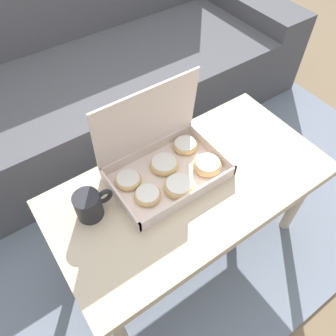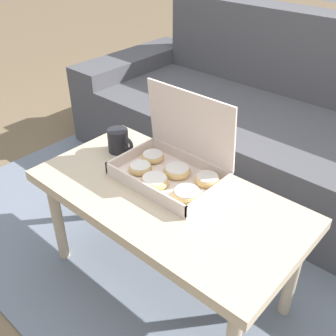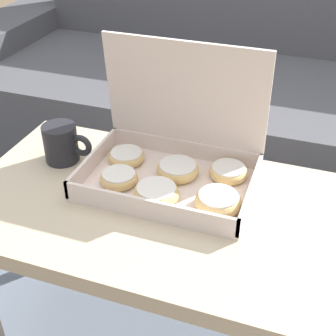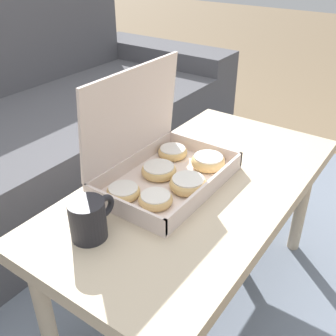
# 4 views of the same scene
# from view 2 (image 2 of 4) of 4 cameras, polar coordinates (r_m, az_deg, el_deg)

# --- Properties ---
(ground_plane) EXTENTS (12.00, 12.00, 0.00)m
(ground_plane) POSITION_cam_2_polar(r_m,az_deg,el_deg) (1.76, 2.81, -13.68)
(ground_plane) COLOR #756047
(area_rug) EXTENTS (2.60, 1.93, 0.01)m
(area_rug) POSITION_cam_2_polar(r_m,az_deg,el_deg) (1.93, 8.53, -8.56)
(area_rug) COLOR slate
(area_rug) RESTS_ON ground_plane
(couch) EXTENTS (2.48, 0.89, 0.85)m
(couch) POSITION_cam_2_polar(r_m,az_deg,el_deg) (2.19, 17.36, 4.42)
(couch) COLOR #4C4C51
(couch) RESTS_ON ground_plane
(coffee_table) EXTENTS (0.98, 0.50, 0.46)m
(coffee_table) POSITION_cam_2_polar(r_m,az_deg,el_deg) (1.40, -0.32, -5.41)
(coffee_table) COLOR #C6B293
(coffee_table) RESTS_ON ground_plane
(pastry_box) EXTENTS (0.39, 0.26, 0.31)m
(pastry_box) POSITION_cam_2_polar(r_m,az_deg,el_deg) (1.41, 0.78, 0.24)
(pastry_box) COLOR silver
(pastry_box) RESTS_ON coffee_table
(coffee_mug) EXTENTS (0.13, 0.08, 0.10)m
(coffee_mug) POSITION_cam_2_polar(r_m,az_deg,el_deg) (1.59, -7.16, 3.95)
(coffee_mug) COLOR #232328
(coffee_mug) RESTS_ON coffee_table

